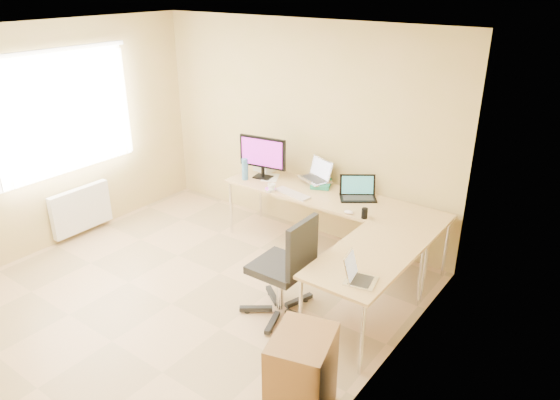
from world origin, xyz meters
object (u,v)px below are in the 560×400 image
Objects in this scene: keyboard at (293,194)px; office_chair at (280,268)px; desk_return at (364,292)px; laptop_black at (359,188)px; monitor at (263,157)px; cabinet at (302,377)px; laptop_center at (315,170)px; water_bottle at (245,169)px; desk_fan at (266,161)px; mug at (272,187)px; desk_main at (330,225)px; laptop_return at (362,272)px.

office_chair is (0.62, -1.09, -0.24)m from keyboard.
desk_return is 1.40m from laptop_black.
monitor is at bearing 170.47° from keyboard.
desk_return is 0.81m from office_chair.
keyboard is at bearing 111.01° from cabinet.
office_chair reaches higher than laptop_black.
laptop_center is 0.96× the size of laptop_black.
laptop_center reaches higher than water_bottle.
laptop_center is at bearing -23.75° from desk_fan.
laptop_black is 4.15× the size of mug.
water_bottle is at bearing 121.76° from cabinet.
desk_main is 0.58m from keyboard.
laptop_black is at bearing 37.07° from keyboard.
desk_fan reaches higher than laptop_return.
laptop_center is at bearing 96.76° from keyboard.
mug is (-0.92, -0.40, -0.08)m from laptop_black.
laptop_return reaches higher than desk_return.
desk_main and desk_return have the same top height.
desk_main is 1.23m from desk_fan.
laptop_center is at bearing 9.22° from monitor.
cabinet is at bearing -71.42° from desk_fan.
desk_main is 4.30× the size of monitor.
keyboard is 0.26m from mug.
laptop_black is 0.75m from keyboard.
laptop_center is (-0.36, 0.20, 0.54)m from desk_main.
desk_fan is (-1.10, 0.20, 0.50)m from desk_main.
office_chair reaches higher than laptop_return.
desk_main is 6.86× the size of laptop_center.
desk_fan reaches higher than laptop_black.
desk_fan is at bearing 110.62° from monitor.
laptop_center reaches higher than desk_main.
water_bottle reaches higher than desk_return.
laptop_black reaches higher than mug.
cabinet is at bearing -47.17° from office_chair.
laptop_black is at bearing 11.83° from water_bottle.
cabinet is at bearing -83.14° from desk_return.
monitor is at bearing 117.59° from cabinet.
laptop_return is 0.95m from office_chair.
office_chair is at bearing -46.87° from laptop_center.
mug is 0.33× the size of laptop_return.
water_bottle reaches higher than keyboard.
water_bottle reaches higher than cabinet.
desk_return is 4.85× the size of water_bottle.
desk_return is 3.24× the size of laptop_black.
laptop_center is 3.98× the size of mug.
desk_fan is at bearing 169.74° from desk_main.
cabinet is (2.11, -2.24, -0.63)m from monitor.
desk_return is 1.81m from mug.
desk_main reaches higher than cabinet.
laptop_center is 0.83× the size of keyboard.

